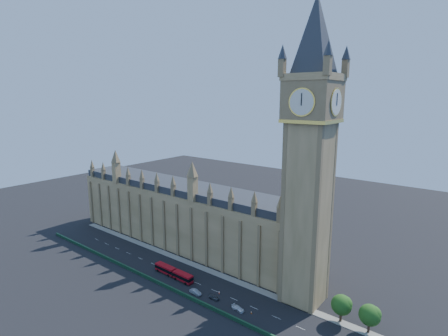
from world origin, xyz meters
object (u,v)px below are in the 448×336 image
Objects in this scene: car_grey at (214,297)px; car_white at (238,308)px; red_bus at (174,273)px; car_silver at (195,292)px.

car_white is (9.88, -0.09, -0.01)m from car_grey.
car_silver is at bearing -12.59° from red_bus.
red_bus is 31.08m from car_white.
car_grey is (21.11, -2.02, -0.97)m from red_bus.
car_white is (16.72, 1.45, -0.11)m from car_silver.
car_silver reaches higher than car_white.
car_grey is 7.01m from car_silver.
car_white is (30.99, -2.11, -0.99)m from red_bus.
car_silver is (-6.84, -1.54, 0.10)m from car_grey.
red_bus is at bearing 86.71° from car_grey.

